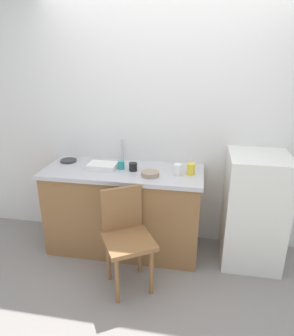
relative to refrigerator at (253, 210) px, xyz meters
name	(u,v)px	position (x,y,z in m)	size (l,w,h in m)	color
ground_plane	(154,294)	(-0.86, -0.67, -0.55)	(8.00, 8.00, 0.00)	gray
back_wall	(170,127)	(-0.86, 0.33, 0.70)	(4.80, 0.10, 2.50)	silver
cabinet_base	(124,211)	(-1.28, -0.02, -0.13)	(1.53, 0.60, 0.85)	olive
countertop	(123,171)	(-1.28, -0.02, 0.32)	(1.57, 0.64, 0.04)	#B7B7BC
faucet	(122,151)	(-1.35, 0.23, 0.45)	(0.02, 0.02, 0.23)	#B7B7BC
refrigerator	(253,210)	(0.00, 0.00, 0.00)	(0.55, 0.56, 1.10)	silver
chair	(126,234)	(-1.12, -0.55, -0.05)	(0.55, 0.55, 0.89)	olive
dish_tray	(103,166)	(-1.49, -0.02, 0.36)	(0.28, 0.20, 0.05)	white
terracotta_bowl	(150,174)	(-0.98, -0.14, 0.36)	(0.17, 0.17, 0.04)	gray
hotplate	(69,161)	(-1.91, 0.11, 0.35)	(0.17, 0.17, 0.02)	#2D2D2D
cup_white	(178,170)	(-0.74, -0.07, 0.39)	(0.07, 0.07, 0.11)	white
cup_yellow	(191,169)	(-0.62, -0.03, 0.39)	(0.08, 0.08, 0.11)	yellow
cup_black	(133,167)	(-1.17, -0.03, 0.38)	(0.08, 0.08, 0.08)	black
cup_teal	(121,165)	(-1.30, -0.01, 0.38)	(0.06, 0.06, 0.08)	teal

